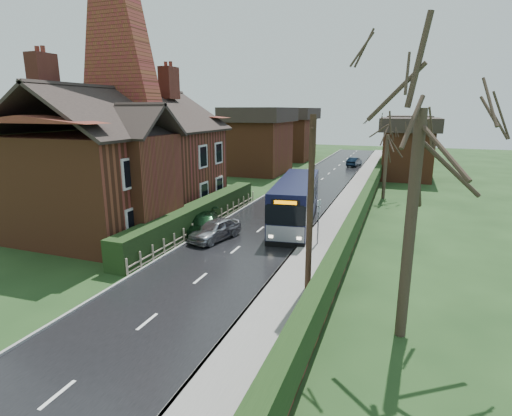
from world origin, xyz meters
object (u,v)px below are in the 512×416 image
at_px(bus_stop_sign, 318,215).
at_px(car_green, 204,224).
at_px(car_silver, 215,229).
at_px(bus, 296,202).
at_px(brick_house, 128,157).
at_px(telegraph_pole, 310,207).

bearing_deg(bus_stop_sign, car_green, -163.71).
bearing_deg(car_silver, bus, 67.25).
height_order(brick_house, bus_stop_sign, brick_house).
xyz_separation_m(brick_house, bus_stop_sign, (12.73, -0.54, -2.63)).
bearing_deg(brick_house, car_green, -7.57).
relative_size(bus, car_silver, 2.76).
bearing_deg(brick_house, bus, 17.17).
height_order(brick_house, car_silver, brick_house).
bearing_deg(brick_house, telegraph_pole, -25.22).
bearing_deg(car_silver, telegraph_pole, -22.46).
distance_m(brick_house, car_silver, 8.04).
height_order(car_silver, bus_stop_sign, bus_stop_sign).
bearing_deg(bus, car_green, -147.04).
distance_m(bus, car_green, 6.19).
distance_m(brick_house, bus, 11.34).
relative_size(bus, car_green, 2.35).
relative_size(car_silver, telegraph_pole, 0.50).
height_order(bus, car_silver, bus).
xyz_separation_m(brick_house, car_silver, (6.94, -1.54, -3.76)).
bearing_deg(telegraph_pole, brick_house, 148.23).
bearing_deg(car_green, car_silver, -56.57).
bearing_deg(bus_stop_sign, bus, 135.20).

